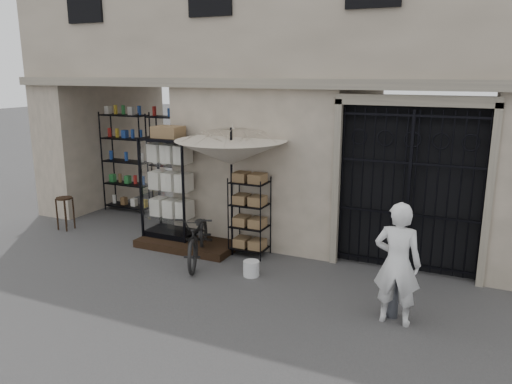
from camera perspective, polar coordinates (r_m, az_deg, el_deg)
The scene contains 14 objects.
ground at distance 7.90m, azimuth 1.03°, elevation -12.34°, with size 80.00×80.00×0.00m, color black.
main_building at distance 10.94m, azimuth 10.11°, elevation 18.86°, with size 14.00×4.00×9.00m, color #B3A18D.
shop_recess at distance 12.02m, azimuth -13.36°, elevation 3.85°, with size 3.00×1.70×3.00m, color black.
shop_shelving at distance 12.49m, azimuth -12.07°, elevation 3.11°, with size 2.70×0.50×2.50m, color black.
iron_gate at distance 9.07m, azimuth 17.21°, elevation 0.51°, with size 2.50×0.21×3.00m.
step_platform at distance 10.20m, azimuth -7.88°, elevation -5.91°, with size 2.00×0.90×0.15m, color black.
display_cabinet at distance 10.29m, azimuth -9.76°, elevation -0.05°, with size 1.11×0.79×2.20m.
wire_rack at distance 9.51m, azimuth -0.74°, elevation -2.94°, with size 0.77×0.64×1.53m.
market_umbrella at distance 9.22m, azimuth -2.86°, elevation 5.30°, with size 2.11×2.14×2.96m.
white_bucket at distance 8.75m, azimuth -0.54°, elevation -8.73°, with size 0.28×0.28×0.27m, color silver.
bicycle at distance 9.49m, azimuth -6.48°, elevation -7.86°, with size 0.65×0.97×1.86m, color black.
wooden_stool at distance 11.95m, azimuth -20.96°, elevation -2.21°, with size 0.45×0.45×0.74m.
steel_bollard at distance 7.52m, azimuth 15.46°, elevation -10.60°, with size 0.16×0.16×0.87m, color #585B65.
shopkeeper at distance 7.57m, azimuth 15.40°, elevation -14.11°, with size 0.64×1.76×0.42m, color silver.
Camera 1 is at (2.85, -6.51, 3.45)m, focal length 35.00 mm.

